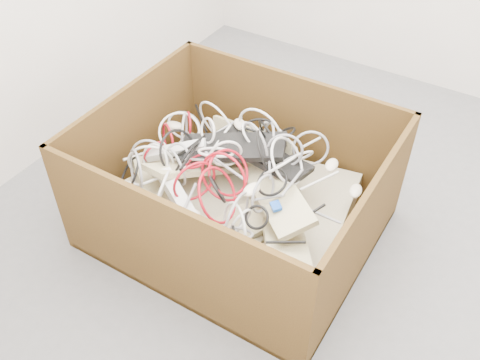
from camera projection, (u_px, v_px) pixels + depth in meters
The scene contains 8 objects.
ground at pixel (313, 211), 2.75m from camera, with size 3.00×3.00×0.00m, color #5B5B5D.
cardboard_box at pixel (235, 205), 2.57m from camera, with size 1.24×1.03×0.62m.
keyboard_pile at pixel (237, 183), 2.49m from camera, with size 1.04×0.87×0.38m.
mice_scatter at pixel (256, 176), 2.42m from camera, with size 1.03×0.73×0.20m.
power_strip_left at pixel (176, 150), 2.51m from camera, with size 0.29×0.05×0.04m, color silver.
power_strip_right at pixel (178, 196), 2.32m from camera, with size 0.30×0.06×0.04m, color silver.
vga_plug at pixel (276, 206), 2.24m from camera, with size 0.04×0.04×0.02m, color #0B40B3.
cable_tangle at pixel (220, 160), 2.45m from camera, with size 1.06×0.90×0.43m.
Camera 1 is at (0.70, -1.84, 1.96)m, focal length 40.55 mm.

